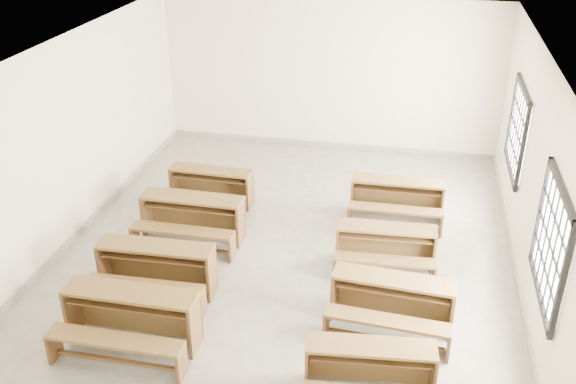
% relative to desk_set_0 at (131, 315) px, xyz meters
% --- Properties ---
extents(room, '(8.50, 8.50, 3.20)m').
position_rel_desk_set_0_xyz_m(room, '(1.55, 2.65, 1.70)').
color(room, gray).
rests_on(room, ground).
extents(desk_set_0, '(1.70, 0.88, 0.76)m').
position_rel_desk_set_0_xyz_m(desk_set_0, '(0.00, 0.00, 0.00)').
color(desk_set_0, brown).
rests_on(desk_set_0, ground).
extents(desk_set_1, '(1.67, 0.90, 0.74)m').
position_rel_desk_set_0_xyz_m(desk_set_1, '(-0.12, 1.11, -0.01)').
color(desk_set_1, brown).
rests_on(desk_set_1, ground).
extents(desk_set_2, '(1.65, 0.86, 0.74)m').
position_rel_desk_set_0_xyz_m(desk_set_2, '(-0.12, 2.61, -0.01)').
color(desk_set_2, brown).
rests_on(desk_set_2, ground).
extents(desk_set_3, '(1.50, 0.81, 0.66)m').
position_rel_desk_set_0_xyz_m(desk_set_3, '(-0.20, 3.83, -0.06)').
color(desk_set_3, brown).
rests_on(desk_set_3, ground).
extents(desk_set_4, '(1.54, 0.91, 0.66)m').
position_rel_desk_set_0_xyz_m(desk_set_4, '(3.02, -0.26, -0.06)').
color(desk_set_4, brown).
rests_on(desk_set_4, ground).
extents(desk_set_5, '(1.64, 0.93, 0.71)m').
position_rel_desk_set_0_xyz_m(desk_set_5, '(3.19, 1.03, -0.03)').
color(desk_set_5, brown).
rests_on(desk_set_5, ground).
extents(desk_set_6, '(1.52, 0.85, 0.67)m').
position_rel_desk_set_0_xyz_m(desk_set_6, '(3.00, 2.43, -0.06)').
color(desk_set_6, brown).
rests_on(desk_set_6, ground).
extents(desk_set_7, '(1.57, 0.83, 0.70)m').
position_rel_desk_set_0_xyz_m(desk_set_7, '(3.08, 3.99, -0.04)').
color(desk_set_7, brown).
rests_on(desk_set_7, ground).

